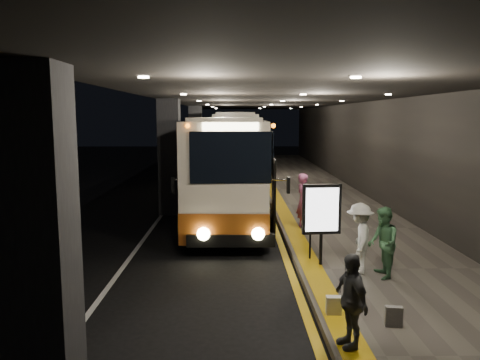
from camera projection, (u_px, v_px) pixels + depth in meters
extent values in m
plane|color=black|center=(202.00, 240.00, 14.21)|extent=(90.00, 90.00, 0.00)
cube|color=silver|center=(167.00, 208.00, 19.15)|extent=(0.12, 50.00, 0.01)
cube|color=gold|center=(268.00, 208.00, 19.19)|extent=(0.18, 50.00, 0.01)
cube|color=#514C44|center=(326.00, 206.00, 19.21)|extent=(4.50, 50.00, 0.15)
cube|color=gold|center=(280.00, 204.00, 19.18)|extent=(0.50, 50.00, 0.01)
cube|color=black|center=(383.00, 135.00, 18.84)|extent=(0.10, 50.00, 6.00)
cube|color=black|center=(40.00, 238.00, 5.98)|extent=(0.80, 0.80, 4.40)
cube|color=black|center=(170.00, 157.00, 17.86)|extent=(0.80, 0.80, 4.40)
cube|color=black|center=(196.00, 141.00, 29.75)|extent=(0.80, 0.80, 4.40)
cube|color=black|center=(272.00, 95.00, 18.57)|extent=(9.00, 50.00, 0.40)
cube|color=beige|center=(232.00, 163.00, 17.64)|extent=(2.73, 11.44, 3.22)
cube|color=brown|center=(232.00, 194.00, 17.80)|extent=(2.75, 11.46, 0.85)
cube|color=black|center=(231.00, 158.00, 11.88)|extent=(2.09, 0.13, 1.33)
cube|color=black|center=(231.00, 240.00, 12.25)|extent=(2.33, 0.32, 0.33)
cylinder|color=black|center=(197.00, 224.00, 14.27)|extent=(0.27, 0.95, 0.95)
cylinder|color=black|center=(266.00, 224.00, 14.29)|extent=(0.27, 0.95, 0.95)
cylinder|color=black|center=(210.00, 188.00, 21.59)|extent=(0.27, 0.95, 0.95)
cylinder|color=black|center=(256.00, 188.00, 21.61)|extent=(0.27, 0.95, 0.95)
sphere|color=#FFEAA5|center=(203.00, 234.00, 12.13)|extent=(0.34, 0.34, 0.34)
sphere|color=#FFEAA5|center=(258.00, 234.00, 12.15)|extent=(0.34, 0.34, 0.34)
cube|color=#FFF2BF|center=(231.00, 127.00, 11.77)|extent=(1.42, 0.09, 0.21)
cube|color=beige|center=(235.00, 140.00, 31.58)|extent=(2.63, 12.21, 3.46)
cube|color=brown|center=(235.00, 159.00, 31.75)|extent=(2.65, 12.23, 0.91)
cube|color=black|center=(235.00, 132.00, 25.40)|extent=(2.24, 0.08, 1.42)
cube|color=black|center=(235.00, 174.00, 25.80)|extent=(2.49, 0.27, 0.36)
cylinder|color=black|center=(216.00, 171.00, 27.96)|extent=(0.28, 1.02, 1.02)
cylinder|color=black|center=(254.00, 171.00, 27.98)|extent=(0.28, 1.02, 1.02)
cylinder|color=black|center=(220.00, 159.00, 35.81)|extent=(0.28, 1.02, 1.02)
cylinder|color=black|center=(250.00, 159.00, 35.84)|extent=(0.28, 1.02, 1.02)
imported|color=#A84E81|center=(303.00, 201.00, 15.04)|extent=(0.59, 0.74, 1.78)
imported|color=#41764C|center=(383.00, 243.00, 10.39)|extent=(0.52, 0.80, 1.60)
imported|color=#B7B9B3|center=(360.00, 238.00, 10.71)|extent=(0.72, 1.14, 1.63)
imported|color=#4F5155|center=(351.00, 300.00, 7.26)|extent=(0.67, 0.97, 1.51)
cube|color=black|center=(394.00, 316.00, 8.04)|extent=(0.30, 0.16, 0.35)
cube|color=beige|center=(334.00, 306.00, 8.51)|extent=(0.28, 0.17, 0.34)
cylinder|color=black|center=(321.00, 249.00, 11.35)|extent=(0.08, 0.08, 0.77)
cube|color=black|center=(322.00, 209.00, 11.21)|extent=(0.94, 0.19, 1.21)
cube|color=white|center=(322.00, 210.00, 11.15)|extent=(0.79, 0.10, 1.05)
cylinder|color=black|center=(310.00, 239.00, 11.80)|extent=(0.05, 0.05, 1.01)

